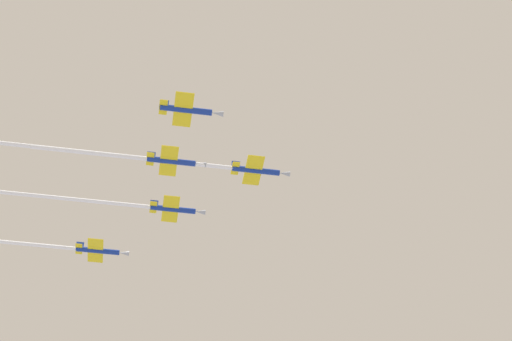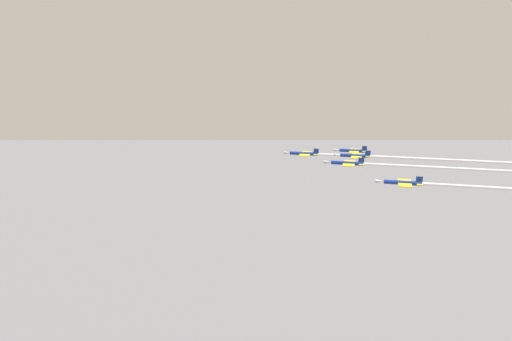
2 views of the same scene
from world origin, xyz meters
The scene contains 5 objects.
jet_lead centered at (-7.07, 5.17, 126.96)m, with size 54.87×18.98×2.77m.
jet_port_inner centered at (-29.65, 16.45, 127.72)m, with size 58.13×19.93×2.77m.
jet_starboard_inner centered at (-4.54, -11.91, 125.77)m, with size 13.33×10.09×2.77m.
jet_port_outer centered at (-28.85, -1.13, 127.07)m, with size 63.44×21.46×2.77m.
jet_starboard_outer centered at (-55.78, 26.71, 126.34)m, with size 69.35×23.17×2.77m.
Camera 2 is at (-67.41, 170.97, 160.93)m, focal length 33.76 mm.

